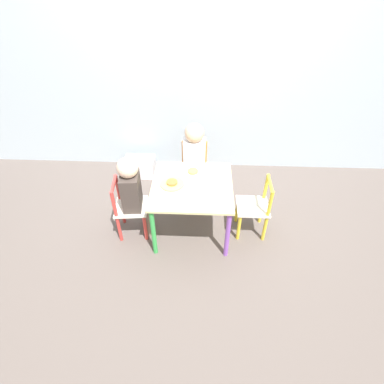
% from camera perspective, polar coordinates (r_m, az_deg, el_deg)
% --- Properties ---
extents(ground_plane, '(6.00, 6.00, 0.00)m').
position_cam_1_polar(ground_plane, '(2.67, -0.00, -6.83)').
color(ground_plane, '#5B514C').
extents(house_wall, '(6.00, 0.06, 2.60)m').
position_cam_1_polar(house_wall, '(2.95, 1.01, 27.14)').
color(house_wall, '#B2C1CC').
rests_on(house_wall, ground_plane).
extents(kids_table, '(0.63, 0.63, 0.48)m').
position_cam_1_polar(kids_table, '(2.38, -0.00, 0.13)').
color(kids_table, beige).
rests_on(kids_table, ground_plane).
extents(chair_red, '(0.28, 0.28, 0.52)m').
position_cam_1_polar(chair_red, '(2.52, -11.94, -3.08)').
color(chair_red, silver).
rests_on(chair_red, ground_plane).
extents(chair_orange, '(0.26, 0.26, 0.52)m').
position_cam_1_polar(chair_orange, '(2.89, 0.38, 4.23)').
color(chair_orange, silver).
rests_on(chair_orange, ground_plane).
extents(chair_yellow, '(0.26, 0.26, 0.52)m').
position_cam_1_polar(chair_yellow, '(2.52, 11.93, -3.01)').
color(chair_yellow, silver).
rests_on(chair_yellow, ground_plane).
extents(child_left, '(0.22, 0.21, 0.74)m').
position_cam_1_polar(child_left, '(2.39, -11.09, 0.28)').
color(child_left, '#7A6B5B').
rests_on(child_left, ground_plane).
extents(child_back, '(0.20, 0.22, 0.77)m').
position_cam_1_polar(child_back, '(2.73, 0.36, 7.07)').
color(child_back, '#7A6B5B').
rests_on(child_back, ground_plane).
extents(plate_left, '(0.19, 0.19, 0.03)m').
position_cam_1_polar(plate_left, '(2.35, -3.83, 1.64)').
color(plate_left, '#EADB66').
rests_on(plate_left, kids_table).
extents(plate_back, '(0.19, 0.19, 0.03)m').
position_cam_1_polar(plate_back, '(2.46, 0.16, 3.78)').
color(plate_back, white).
rests_on(plate_back, kids_table).
extents(storage_bin, '(0.31, 0.20, 0.20)m').
position_cam_1_polar(storage_bin, '(3.27, -9.84, 4.81)').
color(storage_bin, silver).
rests_on(storage_bin, ground_plane).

